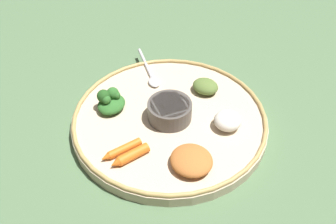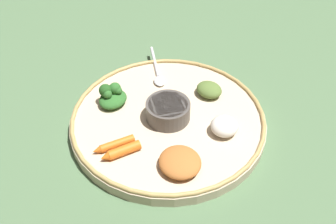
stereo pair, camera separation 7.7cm
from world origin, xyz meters
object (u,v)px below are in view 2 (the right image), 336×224
at_px(spoon, 157,72).
at_px(carrot_outer, 121,151).
at_px(greens_pile, 112,96).
at_px(carrot_near_spoon, 114,145).
at_px(center_bowl, 168,110).

bearing_deg(spoon, carrot_outer, -96.08).
relative_size(spoon, greens_pile, 1.85).
bearing_deg(carrot_near_spoon, carrot_outer, -42.50).
relative_size(carrot_near_spoon, carrot_outer, 1.04).
bearing_deg(carrot_outer, spoon, 83.92).
relative_size(greens_pile, carrot_near_spoon, 1.07).
distance_m(carrot_near_spoon, carrot_outer, 0.02).
height_order(spoon, carrot_outer, carrot_outer).
height_order(center_bowl, carrot_near_spoon, center_bowl).
bearing_deg(center_bowl, greens_pile, 166.99).
distance_m(spoon, carrot_outer, 0.24).
distance_m(spoon, greens_pile, 0.13).
relative_size(center_bowl, carrot_near_spoon, 1.17).
height_order(center_bowl, carrot_outer, center_bowl).
relative_size(center_bowl, carrot_outer, 1.22).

